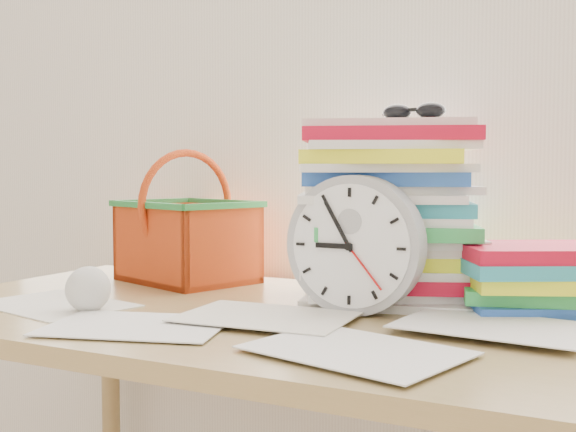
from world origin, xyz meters
The scene contains 9 objects.
curtain centered at (0.00, 1.98, 1.30)m, with size 2.40×0.01×2.50m, color white.
desk centered at (0.00, 1.60, 0.68)m, with size 1.40×0.70×0.75m.
paper_stack centered at (0.11, 1.79, 0.91)m, with size 0.33×0.27×0.33m, color white, non-canonical shape.
clock centered at (0.10, 1.65, 0.87)m, with size 0.23×0.23×0.05m, color #A0A1A4.
sunglasses centered at (0.16, 1.77, 1.09)m, with size 0.13×0.11×0.03m, color black, non-canonical shape.
book_stack centered at (0.37, 1.77, 0.81)m, with size 0.27×0.21×0.12m, color white, non-canonical shape.
basket centered at (-0.36, 1.82, 0.89)m, with size 0.28×0.22×0.28m, color #DE4A15, non-canonical shape.
crumpled_ball centered at (-0.32, 1.46, 0.79)m, with size 0.08×0.08×0.08m, color silver.
scattered_papers centered at (0.00, 1.60, 0.76)m, with size 1.26×0.42×0.02m, color white, non-canonical shape.
Camera 1 is at (0.54, 0.53, 0.99)m, focal length 45.00 mm.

